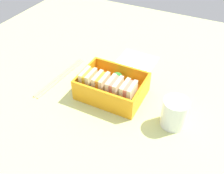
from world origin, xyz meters
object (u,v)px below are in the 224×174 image
carrot_stick_far_left (132,89)px  chopstick_pair (60,77)px  sandwich_left (128,94)px  sandwich_center_left (114,90)px  sandwich_center_right (88,81)px  sandwich_center (101,85)px  folded_napkin (136,61)px  strawberry_far_left (101,77)px  broccoli_floret (117,78)px  drinking_glass (174,113)px

carrot_stick_far_left → chopstick_pair: carrot_stick_far_left is taller
sandwich_left → sandwich_center_left: (3.85, 0.00, 0.00)cm
sandwich_center_right → sandwich_center: bearing=180.0°
chopstick_pair → folded_napkin: size_ratio=1.78×
chopstick_pair → strawberry_far_left: bearing=-167.5°
sandwich_center_left → sandwich_center_right: (7.69, 0.00, 0.00)cm
sandwich_center_right → strawberry_far_left: bearing=-99.8°
broccoli_floret → drinking_glass: 18.98cm
sandwich_center_left → sandwich_center: size_ratio=1.00×
sandwich_center_right → strawberry_far_left: sandwich_center_right is taller
sandwich_center_left → drinking_glass: size_ratio=0.86×
strawberry_far_left → chopstick_pair: size_ratio=0.15×
sandwich_center_right → drinking_glass: bearing=178.8°
sandwich_center_left → carrot_stick_far_left: bearing=-120.1°
strawberry_far_left → chopstick_pair: bearing=12.5°
chopstick_pair → drinking_glass: drinking_glass is taller
carrot_stick_far_left → chopstick_pair: bearing=7.1°
carrot_stick_far_left → broccoli_floret: (5.05, -0.48, 1.55)cm
sandwich_center_right → folded_napkin: bearing=-104.7°
sandwich_center → sandwich_center_right: 3.85cm
sandwich_center_left → broccoli_floret: size_ratio=1.57×
sandwich_left → folded_napkin: bearing=-73.3°
carrot_stick_far_left → drinking_glass: drinking_glass is taller
sandwich_left → chopstick_pair: bearing=-5.8°
sandwich_center_right → chopstick_pair: sandwich_center_right is taller
sandwich_center → carrot_stick_far_left: bearing=-143.1°
chopstick_pair → sandwich_center_right: bearing=168.4°
sandwich_center_right → broccoli_floret: sandwich_center_right is taller
sandwich_center_left → carrot_stick_far_left: 6.39cm
sandwich_center_right → folded_napkin: size_ratio=0.53×
sandwich_left → strawberry_far_left: bearing=-25.6°
chopstick_pair → folded_napkin: bearing=-132.9°
sandwich_left → drinking_glass: 12.07cm
sandwich_left → carrot_stick_far_left: bearing=-80.2°
sandwich_center_right → drinking_glass: size_ratio=0.86×
drinking_glass → sandwich_center: bearing=-1.4°
broccoli_floret → drinking_glass: size_ratio=0.55×
strawberry_far_left → chopstick_pair: strawberry_far_left is taller
broccoli_floret → folded_napkin: bearing=-89.1°
sandwich_center_right → carrot_stick_far_left: 12.07cm
sandwich_center_left → strawberry_far_left: size_ratio=2.06×
sandwich_left → carrot_stick_far_left: sandwich_left is taller
chopstick_pair → folded_napkin: (-16.87, -18.13, -0.15)cm
sandwich_center_left → broccoli_floret: 6.04cm
sandwich_center_left → strawberry_far_left: sandwich_center_left is taller
sandwich_center → carrot_stick_far_left: (-6.81, -5.11, -2.43)cm
sandwich_left → carrot_stick_far_left: 5.73cm
drinking_glass → folded_napkin: size_ratio=0.62×
sandwich_center_left → carrot_stick_far_left: (-2.97, -5.11, -2.43)cm
sandwich_center_right → carrot_stick_far_left: sandwich_center_right is taller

